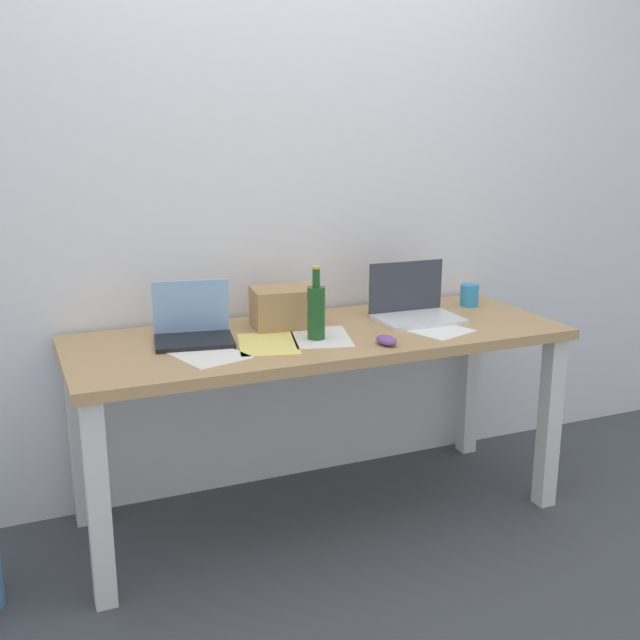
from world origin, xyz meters
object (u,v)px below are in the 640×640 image
(beer_bottle, at_px, (316,311))
(computer_mouse, at_px, (386,340))
(cardboard_box, at_px, (286,307))
(desk, at_px, (320,358))
(laptop_right, at_px, (414,308))
(laptop_left, at_px, (193,329))
(coffee_mug, at_px, (469,295))

(beer_bottle, bearing_deg, computer_mouse, -38.91)
(computer_mouse, height_order, cardboard_box, cardboard_box)
(desk, xyz_separation_m, beer_bottle, (-0.05, -0.08, 0.21))
(laptop_right, distance_m, computer_mouse, 0.40)
(desk, bearing_deg, laptop_left, 171.08)
(coffee_mug, bearing_deg, computer_mouse, -147.09)
(beer_bottle, height_order, cardboard_box, beer_bottle)
(laptop_left, bearing_deg, beer_bottle, -19.75)
(computer_mouse, distance_m, coffee_mug, 0.73)
(laptop_left, distance_m, laptop_right, 0.91)
(coffee_mug, bearing_deg, laptop_right, -161.40)
(laptop_left, height_order, beer_bottle, beer_bottle)
(desk, bearing_deg, laptop_right, 5.21)
(laptop_left, bearing_deg, desk, -8.92)
(desk, xyz_separation_m, cardboard_box, (-0.09, 0.14, 0.18))
(laptop_right, xyz_separation_m, cardboard_box, (-0.52, 0.10, 0.03))
(coffee_mug, bearing_deg, cardboard_box, -178.92)
(laptop_right, height_order, cardboard_box, laptop_right)
(laptop_left, distance_m, beer_bottle, 0.46)
(cardboard_box, bearing_deg, coffee_mug, 1.08)
(laptop_left, xyz_separation_m, computer_mouse, (0.63, -0.32, -0.03))
(laptop_right, bearing_deg, beer_bottle, -166.25)
(beer_bottle, relative_size, computer_mouse, 2.74)
(laptop_right, height_order, computer_mouse, laptop_right)
(cardboard_box, distance_m, coffee_mug, 0.86)
(beer_bottle, distance_m, computer_mouse, 0.28)
(desk, height_order, laptop_right, laptop_right)
(laptop_right, xyz_separation_m, computer_mouse, (-0.28, -0.28, -0.03))
(cardboard_box, height_order, coffee_mug, cardboard_box)
(beer_bottle, bearing_deg, laptop_right, 13.75)
(desk, height_order, coffee_mug, coffee_mug)
(laptop_right, bearing_deg, laptop_left, 177.80)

